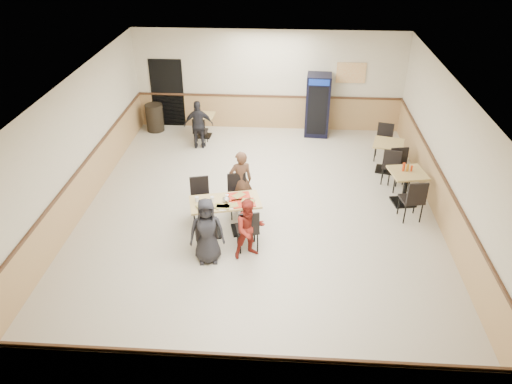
# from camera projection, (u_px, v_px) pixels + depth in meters

# --- Properties ---
(ground) EXTENTS (10.00, 10.00, 0.00)m
(ground) POSITION_uv_depth(u_px,v_px,m) (259.00, 214.00, 11.32)
(ground) COLOR beige
(ground) RESTS_ON ground
(room_shell) EXTENTS (10.00, 10.00, 10.00)m
(room_shell) POSITION_uv_depth(u_px,v_px,m) (332.00, 146.00, 13.11)
(room_shell) COLOR silver
(room_shell) RESTS_ON ground
(main_table) EXTENTS (1.58, 1.06, 0.78)m
(main_table) POSITION_uv_depth(u_px,v_px,m) (225.00, 212.00, 10.46)
(main_table) COLOR black
(main_table) RESTS_ON ground
(main_chairs) EXTENTS (1.66, 1.96, 0.99)m
(main_chairs) POSITION_uv_depth(u_px,v_px,m) (223.00, 213.00, 10.47)
(main_chairs) COLOR black
(main_chairs) RESTS_ON ground
(diner_woman_left) EXTENTS (0.74, 0.54, 1.39)m
(diner_woman_left) POSITION_uv_depth(u_px,v_px,m) (207.00, 231.00, 9.55)
(diner_woman_left) COLOR black
(diner_woman_left) RESTS_ON ground
(diner_woman_right) EXTENTS (0.77, 0.71, 1.29)m
(diner_woman_right) POSITION_uv_depth(u_px,v_px,m) (249.00, 229.00, 9.71)
(diner_woman_right) COLOR maroon
(diner_woman_right) RESTS_ON ground
(diner_man_opposite) EXTENTS (0.61, 0.50, 1.45)m
(diner_man_opposite) POSITION_uv_depth(u_px,v_px,m) (241.00, 181.00, 11.18)
(diner_man_opposite) COLOR #543524
(diner_man_opposite) RESTS_ON ground
(lone_diner) EXTENTS (0.85, 0.44, 1.39)m
(lone_diner) POSITION_uv_depth(u_px,v_px,m) (199.00, 125.00, 14.01)
(lone_diner) COLOR black
(lone_diner) RESTS_ON ground
(tabletop_clutter) EXTENTS (1.28, 0.84, 0.12)m
(tabletop_clutter) POSITION_uv_depth(u_px,v_px,m) (228.00, 202.00, 10.27)
(tabletop_clutter) COLOR red
(tabletop_clutter) RESTS_ON main_table
(side_table_near) EXTENTS (0.89, 0.89, 0.82)m
(side_table_near) POSITION_uv_depth(u_px,v_px,m) (406.00, 183.00, 11.48)
(side_table_near) COLOR black
(side_table_near) RESTS_ON ground
(side_table_near_chair_south) EXTENTS (0.56, 0.56, 1.04)m
(side_table_near_chair_south) POSITION_uv_depth(u_px,v_px,m) (412.00, 198.00, 10.93)
(side_table_near_chair_south) COLOR black
(side_table_near_chair_south) RESTS_ON ground
(side_table_near_chair_north) EXTENTS (0.56, 0.56, 1.04)m
(side_table_near_chair_north) POSITION_uv_depth(u_px,v_px,m) (401.00, 170.00, 12.06)
(side_table_near_chair_north) COLOR black
(side_table_near_chair_north) RESTS_ON ground
(side_table_far) EXTENTS (0.90, 0.90, 0.80)m
(side_table_far) POSITION_uv_depth(u_px,v_px,m) (387.00, 152.00, 12.89)
(side_table_far) COLOR black
(side_table_far) RESTS_ON ground
(side_table_far_chair_south) EXTENTS (0.57, 0.57, 1.01)m
(side_table_far_chair_south) POSITION_uv_depth(u_px,v_px,m) (391.00, 164.00, 12.35)
(side_table_far_chair_south) COLOR black
(side_table_far_chair_south) RESTS_ON ground
(side_table_far_chair_north) EXTENTS (0.57, 0.57, 1.01)m
(side_table_far_chair_north) POSITION_uv_depth(u_px,v_px,m) (383.00, 143.00, 13.45)
(side_table_far_chair_north) COLOR black
(side_table_far_chair_north) RESTS_ON ground
(condiment_caddy) EXTENTS (0.23, 0.06, 0.20)m
(condiment_caddy) POSITION_uv_depth(u_px,v_px,m) (407.00, 167.00, 11.34)
(condiment_caddy) COLOR red
(condiment_caddy) RESTS_ON side_table_near
(back_table) EXTENTS (0.68, 0.68, 0.68)m
(back_table) POSITION_uv_depth(u_px,v_px,m) (203.00, 122.00, 14.80)
(back_table) COLOR black
(back_table) RESTS_ON ground
(back_table_chair_lone) EXTENTS (0.43, 0.43, 0.86)m
(back_table_chair_lone) POSITION_uv_depth(u_px,v_px,m) (201.00, 130.00, 14.34)
(back_table_chair_lone) COLOR black
(back_table_chair_lone) RESTS_ON ground
(pepsi_cooler) EXTENTS (0.74, 0.75, 1.84)m
(pepsi_cooler) POSITION_uv_depth(u_px,v_px,m) (318.00, 105.00, 14.71)
(pepsi_cooler) COLOR black
(pepsi_cooler) RESTS_ON ground
(trash_bin) EXTENTS (0.53, 0.53, 0.83)m
(trash_bin) POSITION_uv_depth(u_px,v_px,m) (155.00, 118.00, 15.21)
(trash_bin) COLOR black
(trash_bin) RESTS_ON ground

